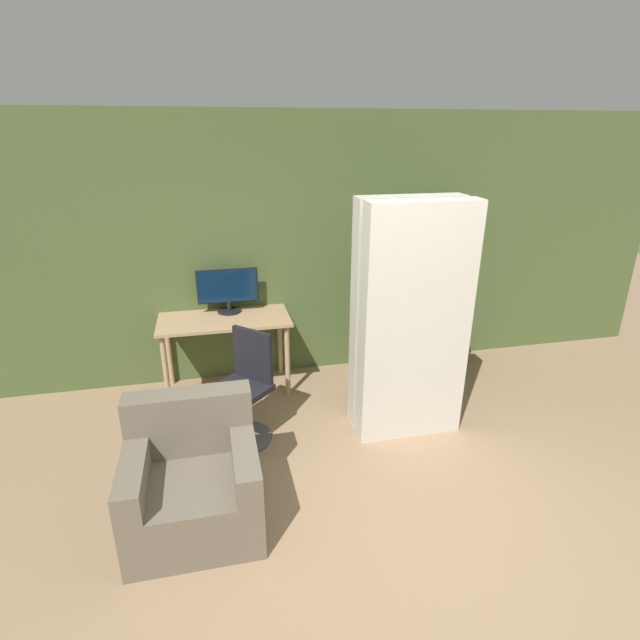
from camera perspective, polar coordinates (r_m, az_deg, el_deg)
ground_plane at (r=3.49m, az=10.99°, el=-25.32°), size 16.00×16.00×0.00m
wall_back at (r=5.25m, az=-0.28°, el=8.19°), size 8.00×0.06×2.70m
desk at (r=5.00m, az=-10.82°, el=-0.97°), size 1.27×0.62×0.78m
monitor at (r=5.06m, az=-10.50°, el=3.51°), size 0.60×0.24×0.45m
office_chair at (r=4.31m, az=-8.74°, el=-8.67°), size 0.62×0.62×0.95m
bookshelf at (r=5.58m, az=11.39°, el=3.04°), size 0.77×0.33×1.79m
mattress_near at (r=4.13m, az=10.92°, el=-0.67°), size 0.91×0.24×2.03m
mattress_far at (r=4.35m, az=9.58°, el=0.54°), size 0.91×0.22×2.02m
armchair at (r=3.59m, az=-14.29°, el=-17.31°), size 0.85×0.80×0.85m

